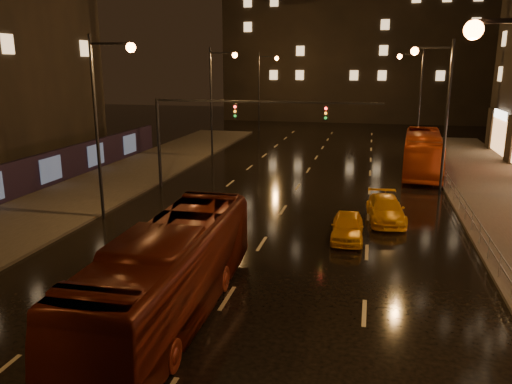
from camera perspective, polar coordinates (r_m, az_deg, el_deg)
ground at (r=33.75m, az=4.29°, el=-0.20°), size 140.00×140.00×0.00m
sidewalk_left at (r=33.97m, az=-20.25°, el=-0.84°), size 7.00×70.00×0.15m
building_distant at (r=84.87m, az=13.17°, el=20.41°), size 44.00×16.00×36.00m
traffic_signal at (r=34.02m, az=-4.09°, el=8.03°), size 15.31×0.32×6.20m
railing_right at (r=31.69m, az=22.28°, el=-0.53°), size 0.05×56.00×1.00m
bus_red at (r=17.35m, az=-9.80°, el=-8.98°), size 2.94×11.72×3.25m
bus_curb at (r=42.11m, az=18.51°, el=4.28°), size 3.63×11.96×3.28m
taxi_near at (r=25.18m, az=10.40°, el=-3.92°), size 1.62×3.86×1.30m
taxi_far at (r=28.59m, az=14.61°, el=-1.91°), size 2.31×4.77×1.34m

